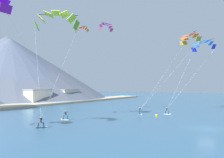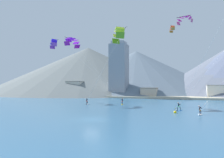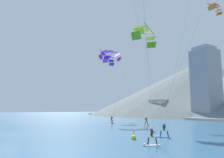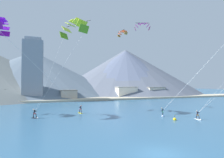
{
  "view_description": "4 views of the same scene",
  "coord_description": "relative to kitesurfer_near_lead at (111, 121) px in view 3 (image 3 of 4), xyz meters",
  "views": [
    {
      "loc": [
        -39.19,
        -6.13,
        6.37
      ],
      "look_at": [
        -0.48,
        15.76,
        7.58
      ],
      "focal_mm": 40.0,
      "sensor_mm": 36.0,
      "label": 1
    },
    {
      "loc": [
        13.87,
        -29.78,
        5.15
      ],
      "look_at": [
        -1.16,
        12.27,
        6.34
      ],
      "focal_mm": 35.0,
      "sensor_mm": 36.0,
      "label": 2
    },
    {
      "loc": [
        31.24,
        -2.47,
        3.28
      ],
      "look_at": [
        3.14,
        13.53,
        7.71
      ],
      "focal_mm": 35.0,
      "sensor_mm": 36.0,
      "label": 3
    },
    {
      "loc": [
        -9.4,
        -13.08,
        6.19
      ],
      "look_at": [
        2.59,
        19.34,
        7.26
      ],
      "focal_mm": 28.0,
      "sensor_mm": 36.0,
      "label": 4
    }
  ],
  "objects": [
    {
      "name": "kitesurfer_mid_center",
      "position": [
        23.04,
        -6.26,
        -0.05
      ],
      "size": [
        1.43,
        1.59,
        1.73
      ],
      "color": "#337FDB",
      "rests_on": "ground"
    },
    {
      "name": "mountain_peak_east_shoulder",
      "position": [
        -39.3,
        81.37,
        14.54
      ],
      "size": [
        127.04,
        127.04,
        30.18
      ],
      "color": "slate",
      "rests_on": "ground"
    },
    {
      "name": "parafoil_kite_near_lead",
      "position": [
        7.36,
        3.96,
        18.35
      ],
      "size": [
        10.54,
        8.31,
        18.91
      ],
      "color": "#5B971C"
    },
    {
      "name": "shore_building_quay_west",
      "position": [
        -22.98,
        34.98,
        2.85
      ],
      "size": [
        7.42,
        5.69,
        6.78
      ],
      "color": "beige",
      "rests_on": "ground"
    },
    {
      "name": "kitesurfer_far_left",
      "position": [
        8.68,
        3.0,
        0.0
      ],
      "size": [
        0.85,
        1.78,
        1.8
      ],
      "color": "yellow",
      "rests_on": "ground"
    },
    {
      "name": "ground_plane",
      "position": [
        11.42,
        -21.69,
        -0.55
      ],
      "size": [
        400.0,
        400.0,
        0.0
      ],
      "primitive_type": "plane",
      "color": "#336084"
    },
    {
      "name": "parafoil_kite_far_left",
      "position": [
        -6.15,
        3.11,
        16.87
      ],
      "size": [
        15.73,
        6.09,
        17.1
      ],
      "color": "#841696"
    },
    {
      "name": "kitesurfer_near_trail",
      "position": [
        26.85,
        -11.24,
        -0.1
      ],
      "size": [
        0.84,
        1.78,
        1.66
      ],
      "color": "white",
      "rests_on": "ground"
    },
    {
      "name": "kitesurfer_near_lead",
      "position": [
        0.0,
        0.0,
        0.0
      ],
      "size": [
        1.42,
        1.6,
        1.79
      ],
      "color": "black",
      "rests_on": "ground"
    },
    {
      "name": "parafoil_kite_distant_low_drift",
      "position": [
        -15.99,
        8.14,
        18.16
      ],
      "size": [
        5.38,
        5.76,
        2.57
      ],
      "color": "purple"
    },
    {
      "name": "parafoil_kite_distant_mid_solo",
      "position": [
        20.97,
        8.34,
        19.7
      ],
      "size": [
        1.69,
        3.78,
        1.39
      ],
      "color": "#A87B2F"
    },
    {
      "name": "race_marker_buoy",
      "position": [
        22.72,
        -10.09,
        -0.4
      ],
      "size": [
        0.56,
        0.56,
        1.02
      ],
      "color": "yellow",
      "rests_on": "ground"
    },
    {
      "name": "shore_building_harbour_front",
      "position": [
        -15.28,
        37.69,
        1.73
      ],
      "size": [
        7.32,
        5.46,
        4.55
      ],
      "color": "silver",
      "rests_on": "ground"
    },
    {
      "name": "highrise_tower",
      "position": [
        -3.13,
        36.9,
        11.03
      ],
      "size": [
        7.0,
        7.0,
        23.58
      ],
      "color": "gray",
      "rests_on": "ground"
    }
  ]
}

